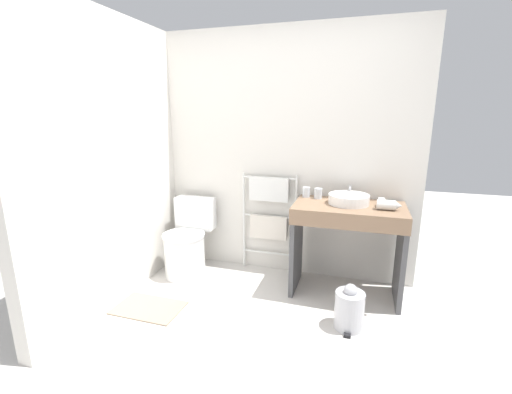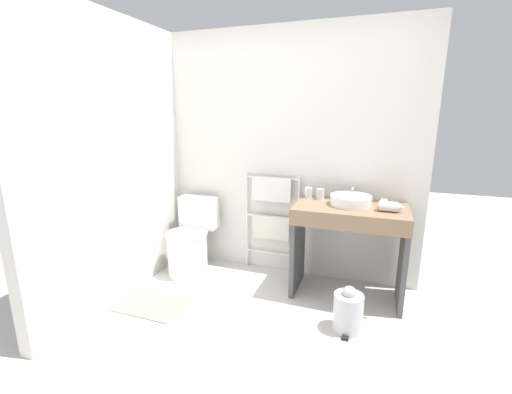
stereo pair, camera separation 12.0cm
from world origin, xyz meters
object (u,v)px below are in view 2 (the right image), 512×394
object	(u,v)px
sink_basin	(351,200)
trash_bin	(348,311)
cup_near_edge	(320,194)
towel_radiator	(271,211)
cup_near_wall	(309,192)
hair_dryer	(389,206)
toilet	(190,243)

from	to	relation	value
sink_basin	trash_bin	bearing A→B (deg)	-82.61
sink_basin	cup_near_edge	distance (m)	0.30
towel_radiator	cup_near_wall	xyz separation A→B (m)	(0.38, -0.07, 0.24)
sink_basin	hair_dryer	bearing A→B (deg)	-16.10
toilet	cup_near_wall	xyz separation A→B (m)	(1.15, 0.22, 0.57)
towel_radiator	cup_near_wall	world-z (taller)	towel_radiator
toilet	cup_near_edge	bearing A→B (deg)	8.80
sink_basin	towel_radiator	bearing A→B (deg)	164.82
hair_dryer	toilet	bearing A→B (deg)	179.72
cup_near_edge	sink_basin	bearing A→B (deg)	-22.64
sink_basin	cup_near_wall	world-z (taller)	cup_near_wall
hair_dryer	trash_bin	distance (m)	0.89
hair_dryer	sink_basin	bearing A→B (deg)	163.90
sink_basin	cup_near_edge	xyz separation A→B (m)	(-0.28, 0.12, 0.00)
cup_near_edge	hair_dryer	xyz separation A→B (m)	(0.59, -0.20, -0.01)
toilet	towel_radiator	xyz separation A→B (m)	(0.77, 0.29, 0.33)
toilet	cup_near_wall	size ratio (longest dim) A/B	7.92
towel_radiator	toilet	bearing A→B (deg)	-159.43
cup_near_wall	trash_bin	bearing A→B (deg)	-56.60
toilet	hair_dryer	world-z (taller)	hair_dryer
trash_bin	toilet	bearing A→B (deg)	163.38
hair_dryer	cup_near_edge	bearing A→B (deg)	160.74
trash_bin	hair_dryer	bearing A→B (deg)	63.50
towel_radiator	sink_basin	distance (m)	0.83
toilet	hair_dryer	xyz separation A→B (m)	(1.85, -0.01, 0.56)
towel_radiator	sink_basin	bearing A→B (deg)	-15.18
towel_radiator	trash_bin	distance (m)	1.24
cup_near_wall	cup_near_edge	world-z (taller)	same
toilet	cup_near_edge	size ratio (longest dim) A/B	7.92
sink_basin	hair_dryer	xyz separation A→B (m)	(0.31, -0.09, -0.00)
towel_radiator	trash_bin	world-z (taller)	towel_radiator
cup_near_wall	cup_near_edge	bearing A→B (deg)	-13.24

